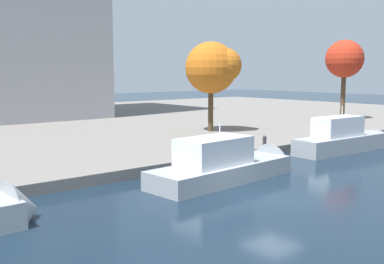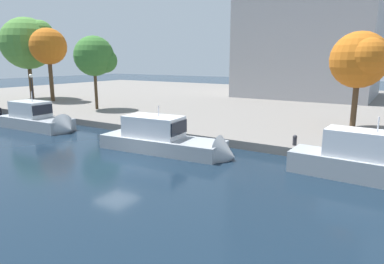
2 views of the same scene
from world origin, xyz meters
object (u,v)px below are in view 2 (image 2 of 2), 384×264
(tree_1, at_px, (95,57))
(tree_2, at_px, (48,46))
(lamp_post, at_px, (32,87))
(tree_4, at_px, (27,42))
(motor_yacht_1, at_px, (39,121))
(mooring_bollard_1, at_px, (295,140))
(tree_3, at_px, (361,59))
(motor_yacht_2, at_px, (168,143))

(tree_1, height_order, tree_2, tree_2)
(lamp_post, bearing_deg, tree_4, 147.71)
(motor_yacht_1, distance_m, tree_1, 11.68)
(tree_1, bearing_deg, mooring_bollard_1, -11.51)
(lamp_post, height_order, tree_3, tree_3)
(motor_yacht_2, bearing_deg, mooring_bollard_1, 23.90)
(mooring_bollard_1, xyz_separation_m, tree_4, (-44.29, 8.19, 8.40))
(motor_yacht_1, xyz_separation_m, mooring_bollard_1, (23.97, 4.30, 0.28))
(tree_1, distance_m, tree_3, 29.08)
(motor_yacht_2, xyz_separation_m, tree_1, (-17.95, 9.71, 6.42))
(motor_yacht_1, xyz_separation_m, tree_4, (-20.32, 12.49, 8.68))
(lamp_post, relative_size, tree_4, 0.35)
(motor_yacht_2, distance_m, mooring_bollard_1, 9.22)
(tree_3, bearing_deg, motor_yacht_2, -129.25)
(mooring_bollard_1, relative_size, tree_1, 0.09)
(tree_3, distance_m, tree_4, 47.18)
(mooring_bollard_1, bearing_deg, motor_yacht_1, -169.84)
(lamp_post, height_order, tree_2, tree_2)
(tree_3, bearing_deg, lamp_post, -167.62)
(mooring_bollard_1, bearing_deg, tree_1, 168.49)
(mooring_bollard_1, height_order, tree_1, tree_1)
(tree_3, relative_size, tree_4, 0.68)
(tree_1, height_order, tree_4, tree_4)
(tree_2, bearing_deg, tree_1, -10.40)
(tree_3, bearing_deg, motor_yacht_1, -153.72)
(lamp_post, bearing_deg, mooring_bollard_1, -1.85)
(motor_yacht_2, distance_m, tree_2, 33.46)
(motor_yacht_1, height_order, mooring_bollard_1, motor_yacht_1)
(lamp_post, height_order, tree_1, tree_1)
(motor_yacht_2, relative_size, tree_2, 1.02)
(mooring_bollard_1, bearing_deg, tree_2, 168.84)
(lamp_post, relative_size, tree_2, 0.41)
(mooring_bollard_1, xyz_separation_m, tree_1, (-26.04, 5.30, 6.05))
(motor_yacht_2, height_order, mooring_bollard_1, motor_yacht_2)
(tree_3, height_order, tree_4, tree_4)
(tree_2, xyz_separation_m, tree_3, (41.12, 1.37, -1.85))
(mooring_bollard_1, distance_m, tree_3, 10.97)
(motor_yacht_1, bearing_deg, lamp_post, 147.42)
(motor_yacht_2, bearing_deg, tree_2, 153.69)
(tree_4, bearing_deg, tree_3, 0.89)
(tree_1, relative_size, tree_2, 0.84)
(lamp_post, bearing_deg, motor_yacht_2, -12.39)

